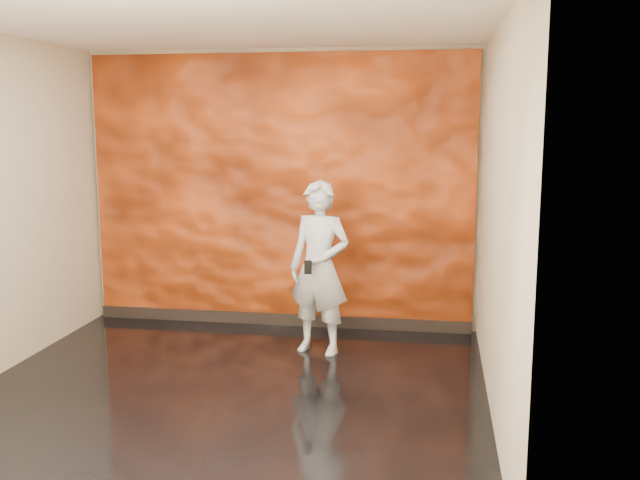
# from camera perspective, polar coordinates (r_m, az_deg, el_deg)

# --- Properties ---
(room) EXTENTS (4.02, 4.02, 2.81)m
(room) POSITION_cam_1_polar(r_m,az_deg,el_deg) (5.35, -7.82, 1.99)
(room) COLOR black
(room) RESTS_ON ground
(feature_wall) EXTENTS (3.90, 0.06, 2.75)m
(feature_wall) POSITION_cam_1_polar(r_m,az_deg,el_deg) (7.24, -3.24, 3.85)
(feature_wall) COLOR #E15015
(feature_wall) RESTS_ON ground
(baseboard) EXTENTS (3.90, 0.04, 0.12)m
(baseboard) POSITION_cam_1_polar(r_m,az_deg,el_deg) (7.45, -3.21, -6.34)
(baseboard) COLOR black
(baseboard) RESTS_ON ground
(man) EXTENTS (0.65, 0.51, 1.57)m
(man) POSITION_cam_1_polar(r_m,az_deg,el_deg) (6.42, -0.04, -2.24)
(man) COLOR #999FA8
(man) RESTS_ON ground
(phone) EXTENTS (0.07, 0.02, 0.12)m
(phone) POSITION_cam_1_polar(r_m,az_deg,el_deg) (6.20, -0.97, -2.19)
(phone) COLOR black
(phone) RESTS_ON man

